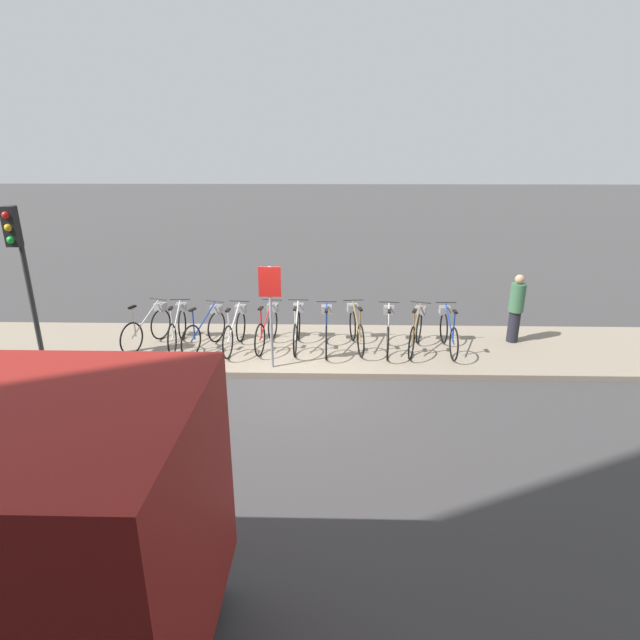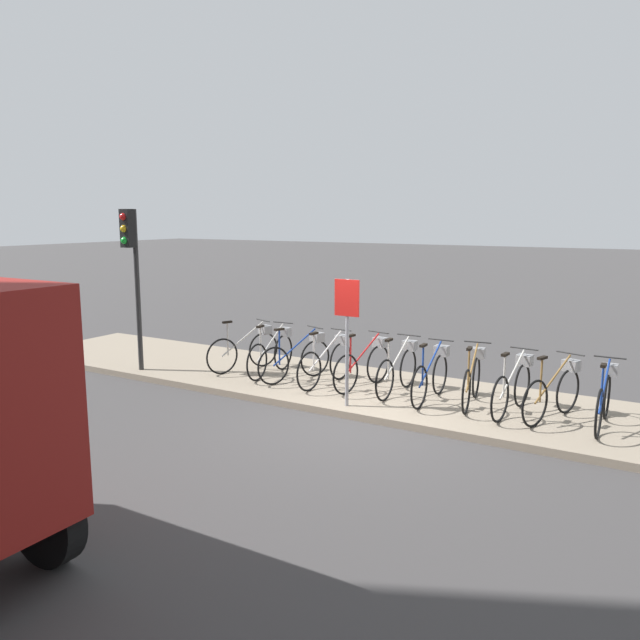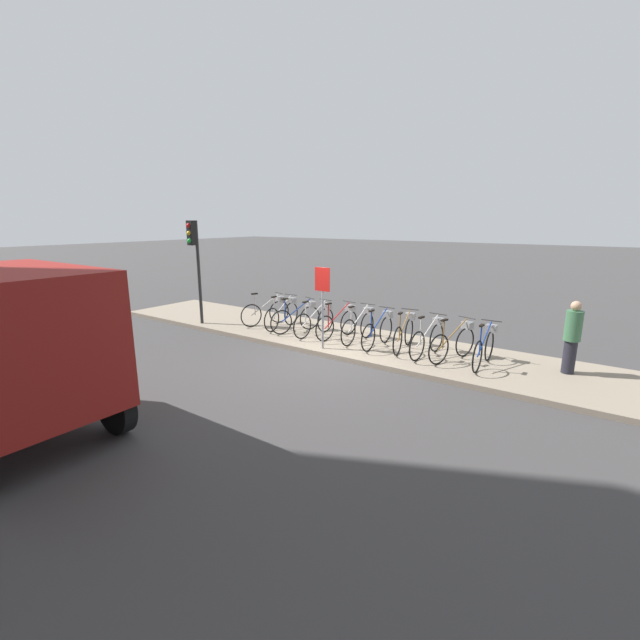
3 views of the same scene
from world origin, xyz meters
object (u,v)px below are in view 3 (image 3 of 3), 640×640
Objects in this scene: parked_bicycle_4 at (339,322)px; pedestrian at (572,336)px; parked_bicycle_1 at (283,313)px; parked_bicycle_8 at (429,337)px; parked_bicycle_6 at (379,329)px; traffic_light at (195,250)px; parked_bicycle_0 at (268,310)px; parked_bicycle_5 at (360,325)px; parked_bicycle_7 at (405,332)px; parked_bicycle_9 at (455,341)px; parked_bicycle_2 at (298,317)px; parked_bicycle_3 at (316,319)px; sign_post at (323,294)px; parked_bicycle_10 at (485,346)px.

parked_bicycle_4 is 1.07× the size of pedestrian.
parked_bicycle_1 is 4.75m from parked_bicycle_8.
parked_bicycle_6 is 0.53× the size of traffic_light.
parked_bicycle_0 is at bearing 176.71° from parked_bicycle_1.
parked_bicycle_8 is (4.75, -0.09, 0.00)m from parked_bicycle_1.
parked_bicycle_0 is at bearing -179.98° from parked_bicycle_5.
traffic_light is at bearing -169.42° from parked_bicycle_7.
parked_bicycle_4 is 3.34m from parked_bicycle_9.
parked_bicycle_5 is at bearing 4.08° from parked_bicycle_2.
parked_bicycle_1 is 4.04m from parked_bicycle_7.
traffic_light reaches higher than pedestrian.
traffic_light is (-4.60, -1.23, 1.90)m from parked_bicycle_4.
parked_bicycle_0 is 2.71m from parked_bicycle_4.
parked_bicycle_6 is (0.67, -0.13, 0.00)m from parked_bicycle_5.
parked_bicycle_0 and parked_bicycle_8 have the same top height.
parked_bicycle_5 is at bearing 0.02° from parked_bicycle_0.
pedestrian is at bearing 4.64° from parked_bicycle_2.
parked_bicycle_3 is 1.71m from sign_post.
sign_post is at bearing -157.21° from parked_bicycle_8.
sign_post is (0.23, -1.18, 0.99)m from parked_bicycle_4.
parked_bicycle_6 is at bearing -172.73° from pedestrian.
parked_bicycle_8 is at bearing -0.12° from parked_bicycle_6.
parked_bicycle_6 is 1.04× the size of parked_bicycle_9.
parked_bicycle_0 is 1.36m from parked_bicycle_2.
parked_bicycle_4 and parked_bicycle_5 have the same top height.
sign_post reaches higher than pedestrian.
parked_bicycle_9 is (5.38, -0.07, 0.00)m from parked_bicycle_1.
parked_bicycle_6 is at bearing 179.88° from parked_bicycle_8.
traffic_light is (-10.28, -1.65, 1.52)m from pedestrian.
parked_bicycle_7 and parked_bicycle_9 have the same top height.
parked_bicycle_1 is 5.38m from parked_bicycle_9.
parked_bicycle_1 is 1.00× the size of parked_bicycle_5.
parked_bicycle_6 is 1.00× the size of parked_bicycle_8.
parked_bicycle_3 and parked_bicycle_4 have the same top height.
pedestrian is at bearing 6.51° from parked_bicycle_7.
parked_bicycle_1 and parked_bicycle_9 have the same top height.
pedestrian is at bearing 10.64° from parked_bicycle_8.
parked_bicycle_8 and parked_bicycle_10 have the same top height.
parked_bicycle_9 is 8.24m from traffic_light.
traffic_light is at bearing -146.98° from parked_bicycle_0.
parked_bicycle_0 is 2.94m from traffic_light.
parked_bicycle_0 is 8.42m from pedestrian.
sign_post is at bearing -21.68° from parked_bicycle_0.
parked_bicycle_5 is 0.53× the size of traffic_light.
parked_bicycle_9 is (1.34, -0.12, 0.00)m from parked_bicycle_7.
parked_bicycle_2 and parked_bicycle_7 have the same top height.
parked_bicycle_7 is 6.97m from traffic_light.
parked_bicycle_3 is at bearing -4.24° from parked_bicycle_1.
parked_bicycle_9 is at bearing 0.41° from parked_bicycle_2.
parked_bicycle_7 is at bearing 0.26° from parked_bicycle_5.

